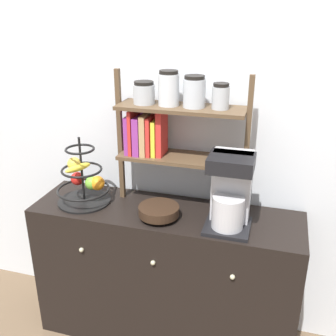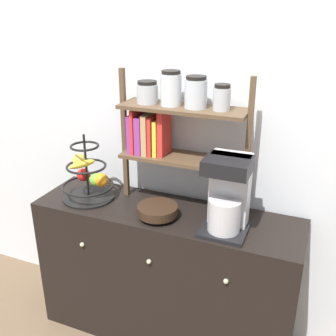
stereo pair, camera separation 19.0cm
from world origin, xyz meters
name	(u,v)px [view 2 (the right image)]	position (x,y,z in m)	size (l,w,h in m)	color
wall_back	(183,102)	(0.00, 0.44, 1.30)	(7.00, 0.05, 2.60)	silver
sideboard	(165,275)	(0.00, 0.20, 0.39)	(1.39, 0.41, 0.79)	black
coffee_maker	(228,195)	(0.33, 0.15, 0.97)	(0.21, 0.22, 0.37)	black
fruit_stand	(88,178)	(-0.44, 0.18, 0.91)	(0.28, 0.28, 0.36)	black
wooden_bowl	(158,211)	(-0.01, 0.13, 0.83)	(0.20, 0.20, 0.06)	black
shelf_hutch	(171,121)	(-0.01, 0.30, 1.24)	(0.67, 0.20, 0.69)	brown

